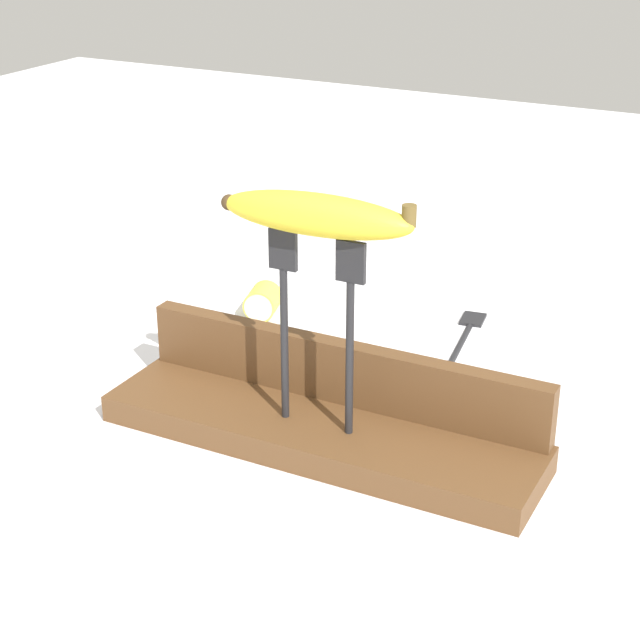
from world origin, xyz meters
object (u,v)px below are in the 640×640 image
at_px(fork_fallen_near, 466,332).
at_px(banana_chunk_far, 263,302).
at_px(fork_stand_center, 317,314).
at_px(banana_raised_center, 316,214).

bearing_deg(fork_fallen_near, banana_chunk_far, -165.24).
bearing_deg(fork_stand_center, banana_chunk_far, 129.29).
distance_m(banana_raised_center, fork_fallen_near, 0.37).
bearing_deg(fork_stand_center, banana_raised_center, -176.83).
relative_size(fork_stand_center, fork_fallen_near, 1.07).
xyz_separation_m(fork_fallen_near, banana_chunk_far, (-0.23, -0.06, 0.02)).
height_order(fork_stand_center, banana_chunk_far, fork_stand_center).
relative_size(fork_fallen_near, banana_chunk_far, 3.34).
bearing_deg(banana_raised_center, banana_chunk_far, 129.28).
xyz_separation_m(fork_stand_center, fork_fallen_near, (0.03, 0.30, -0.13)).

